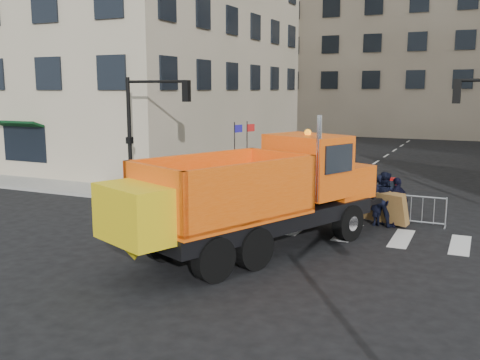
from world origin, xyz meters
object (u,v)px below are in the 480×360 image
at_px(cop_c, 397,202).
at_px(worker, 186,184).
at_px(cop_a, 379,200).
at_px(plow_truck, 256,192).
at_px(cop_b, 383,199).
at_px(newspaper_box, 392,191).

bearing_deg(cop_c, worker, -53.84).
relative_size(cop_a, worker, 1.18).
bearing_deg(cop_c, plow_truck, -0.37).
xyz_separation_m(cop_a, cop_b, (0.16, 0.04, 0.05)).
bearing_deg(plow_truck, cop_c, -12.08).
relative_size(cop_b, worker, 1.24).
distance_m(cop_a, cop_c, 0.63).
distance_m(cop_b, cop_c, 0.48).
bearing_deg(cop_a, cop_b, 153.14).
height_order(cop_a, newspaper_box, cop_a).
distance_m(cop_a, worker, 7.93).
bearing_deg(plow_truck, worker, 71.10).
bearing_deg(newspaper_box, plow_truck, -109.77).
relative_size(cop_c, worker, 1.13).
height_order(cop_a, cop_b, cop_b).
distance_m(cop_a, newspaper_box, 3.20).
bearing_deg(cop_b, newspaper_box, -69.62).
xyz_separation_m(cop_b, worker, (-8.09, -0.20, -0.04)).
height_order(plow_truck, cop_a, plow_truck).
height_order(cop_b, cop_c, cop_b).
height_order(cop_a, worker, cop_a).
height_order(worker, newspaper_box, worker).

